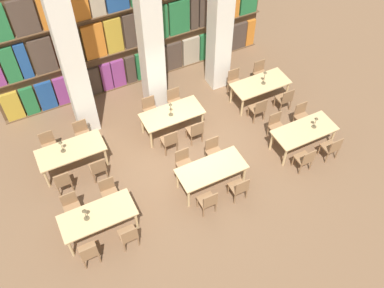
{
  "coord_description": "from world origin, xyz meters",
  "views": [
    {
      "loc": [
        -3.45,
        -6.98,
        9.64
      ],
      "look_at": [
        0.0,
        -0.12,
        0.67
      ],
      "focal_mm": 40.0,
      "sensor_mm": 36.0,
      "label": 1
    }
  ],
  "objects_px": {
    "reading_table_4": "(172,115)",
    "chair_12": "(63,181)",
    "chair_19": "(175,101)",
    "desk_lamp_3": "(171,107)",
    "chair_4": "(208,201)",
    "desk_lamp_4": "(265,75)",
    "reading_table_2": "(304,132)",
    "reading_table_1": "(211,170)",
    "chair_20": "(258,109)",
    "chair_10": "(332,147)",
    "chair_22": "(285,99)",
    "pillar_center": "(149,23)",
    "desk_lamp_0": "(85,213)",
    "chair_8": "(305,159)",
    "chair_5": "(184,162)",
    "chair_9": "(276,125)",
    "reading_table_3": "(71,152)",
    "chair_14": "(98,168)",
    "chair_2": "(129,235)",
    "chair_0": "(89,253)",
    "pillar_left": "(67,45)",
    "reading_table_0": "(98,217)",
    "chair_16": "(169,140)",
    "chair_23": "(260,72)",
    "chair_13": "(49,145)",
    "chair_21": "(235,81)",
    "chair_18": "(195,131)",
    "chair_7": "(214,151)",
    "chair_1": "(72,207)",
    "reading_table_5": "(260,85)",
    "chair_3": "(109,192)",
    "chair_11": "(302,115)",
    "desk_lamp_2": "(61,144)",
    "desk_lamp_1": "(316,121)",
    "chair_17": "(150,109)",
    "chair_15": "(82,133)"
  },
  "relations": [
    {
      "from": "reading_table_4",
      "to": "chair_12",
      "type": "bearing_deg",
      "value": -168.35
    },
    {
      "from": "chair_19",
      "to": "desk_lamp_3",
      "type": "relative_size",
      "value": 1.86
    },
    {
      "from": "chair_4",
      "to": "chair_12",
      "type": "bearing_deg",
      "value": 143.94
    },
    {
      "from": "desk_lamp_4",
      "to": "reading_table_2",
      "type": "bearing_deg",
      "value": -90.9
    },
    {
      "from": "reading_table_1",
      "to": "chair_20",
      "type": "bearing_deg",
      "value": 32.13
    },
    {
      "from": "chair_10",
      "to": "chair_22",
      "type": "xyz_separation_m",
      "value": [
        -0.03,
        2.24,
        0.0
      ]
    },
    {
      "from": "pillar_center",
      "to": "desk_lamp_0",
      "type": "height_order",
      "value": "pillar_center"
    },
    {
      "from": "reading_table_1",
      "to": "chair_8",
      "type": "xyz_separation_m",
      "value": [
        2.56,
        -0.69,
        -0.19
      ]
    },
    {
      "from": "chair_5",
      "to": "chair_9",
      "type": "relative_size",
      "value": 1.0
    },
    {
      "from": "reading_table_3",
      "to": "chair_14",
      "type": "height_order",
      "value": "chair_14"
    },
    {
      "from": "chair_9",
      "to": "reading_table_1",
      "type": "bearing_deg",
      "value": 15.58
    },
    {
      "from": "chair_8",
      "to": "reading_table_3",
      "type": "bearing_deg",
      "value": 152.46
    },
    {
      "from": "chair_2",
      "to": "reading_table_3",
      "type": "distance_m",
      "value": 3.03
    },
    {
      "from": "chair_0",
      "to": "chair_8",
      "type": "relative_size",
      "value": 1.0
    },
    {
      "from": "pillar_left",
      "to": "pillar_center",
      "type": "distance_m",
      "value": 2.25
    },
    {
      "from": "reading_table_0",
      "to": "desk_lamp_0",
      "type": "relative_size",
      "value": 4.65
    },
    {
      "from": "pillar_center",
      "to": "reading_table_4",
      "type": "xyz_separation_m",
      "value": [
        -0.02,
        -1.34,
        -2.35
      ]
    },
    {
      "from": "chair_16",
      "to": "chair_23",
      "type": "bearing_deg",
      "value": 18.94
    },
    {
      "from": "desk_lamp_0",
      "to": "chair_13",
      "type": "xyz_separation_m",
      "value": [
        -0.22,
        2.96,
        -0.54
      ]
    },
    {
      "from": "chair_21",
      "to": "chair_9",
      "type": "bearing_deg",
      "value": 92.34
    },
    {
      "from": "reading_table_3",
      "to": "pillar_center",
      "type": "bearing_deg",
      "value": 23.94
    },
    {
      "from": "chair_8",
      "to": "chair_18",
      "type": "height_order",
      "value": "same"
    },
    {
      "from": "desk_lamp_3",
      "to": "chair_16",
      "type": "bearing_deg",
      "value": -118.86
    },
    {
      "from": "pillar_left",
      "to": "chair_14",
      "type": "xyz_separation_m",
      "value": [
        -0.32,
        -2.06,
        -2.53
      ]
    },
    {
      "from": "chair_14",
      "to": "chair_19",
      "type": "distance_m",
      "value": 3.29
    },
    {
      "from": "reading_table_0",
      "to": "desk_lamp_0",
      "type": "bearing_deg",
      "value": 175.91
    },
    {
      "from": "chair_7",
      "to": "desk_lamp_4",
      "type": "distance_m",
      "value": 3.05
    },
    {
      "from": "chair_12",
      "to": "chair_19",
      "type": "bearing_deg",
      "value": 19.92
    },
    {
      "from": "reading_table_2",
      "to": "desk_lamp_4",
      "type": "height_order",
      "value": "desk_lamp_4"
    },
    {
      "from": "chair_1",
      "to": "chair_14",
      "type": "bearing_deg",
      "value": -138.3
    },
    {
      "from": "desk_lamp_3",
      "to": "reading_table_5",
      "type": "height_order",
      "value": "desk_lamp_3"
    },
    {
      "from": "reading_table_4",
      "to": "chair_19",
      "type": "distance_m",
      "value": 0.83
    },
    {
      "from": "chair_4",
      "to": "chair_12",
      "type": "xyz_separation_m",
      "value": [
        -3.13,
        2.28,
        0.0
      ]
    },
    {
      "from": "chair_2",
      "to": "desk_lamp_3",
      "type": "xyz_separation_m",
      "value": [
        2.5,
        2.96,
        0.59
      ]
    },
    {
      "from": "chair_18",
      "to": "chair_3",
      "type": "bearing_deg",
      "value": -163.03
    },
    {
      "from": "pillar_center",
      "to": "reading_table_4",
      "type": "relative_size",
      "value": 3.27
    },
    {
      "from": "chair_9",
      "to": "chair_11",
      "type": "relative_size",
      "value": 1.0
    },
    {
      "from": "chair_8",
      "to": "chair_12",
      "type": "relative_size",
      "value": 1.0
    },
    {
      "from": "chair_12",
      "to": "desk_lamp_2",
      "type": "bearing_deg",
      "value": 68.86
    },
    {
      "from": "desk_lamp_0",
      "to": "desk_lamp_1",
      "type": "distance_m",
      "value": 6.68
    },
    {
      "from": "reading_table_2",
      "to": "chair_22",
      "type": "distance_m",
      "value": 1.61
    },
    {
      "from": "chair_17",
      "to": "reading_table_5",
      "type": "bearing_deg",
      "value": 167.67
    },
    {
      "from": "chair_15",
      "to": "chair_18",
      "type": "distance_m",
      "value": 3.27
    },
    {
      "from": "chair_13",
      "to": "chair_18",
      "type": "height_order",
      "value": "same"
    },
    {
      "from": "chair_2",
      "to": "reading_table_3",
      "type": "height_order",
      "value": "chair_2"
    },
    {
      "from": "chair_20",
      "to": "chair_12",
      "type": "bearing_deg",
      "value": 179.75
    },
    {
      "from": "chair_5",
      "to": "chair_7",
      "type": "distance_m",
      "value": 0.92
    },
    {
      "from": "desk_lamp_3",
      "to": "chair_1",
      "type": "bearing_deg",
      "value": -155.87
    },
    {
      "from": "chair_12",
      "to": "desk_lamp_4",
      "type": "height_order",
      "value": "desk_lamp_4"
    },
    {
      "from": "reading_table_0",
      "to": "chair_7",
      "type": "distance_m",
      "value": 3.65
    }
  ]
}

